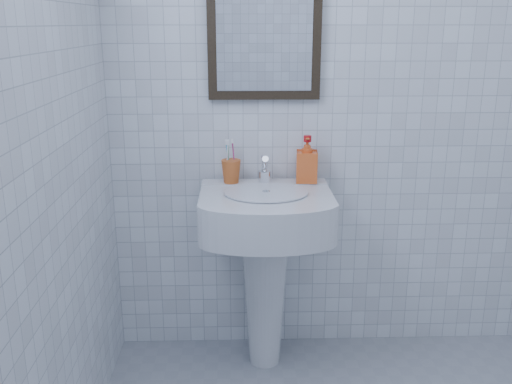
{
  "coord_description": "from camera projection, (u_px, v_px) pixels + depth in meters",
  "views": [
    {
      "loc": [
        -0.5,
        -1.4,
        1.57
      ],
      "look_at": [
        -0.43,
        0.86,
        0.9
      ],
      "focal_mm": 40.0,
      "sensor_mm": 36.0,
      "label": 1
    }
  ],
  "objects": [
    {
      "name": "wall_mirror",
      "position": [
        264.0,
        28.0,
        2.48
      ],
      "size": [
        0.5,
        0.04,
        0.62
      ],
      "color": "black",
      "rests_on": "wall_back"
    },
    {
      "name": "wall_back",
      "position": [
        348.0,
        96.0,
        2.6
      ],
      "size": [
        2.2,
        0.02,
        2.5
      ],
      "primitive_type": "cube",
      "color": "silver",
      "rests_on": "ground"
    },
    {
      "name": "faucet",
      "position": [
        265.0,
        171.0,
        2.58
      ],
      "size": [
        0.06,
        0.12,
        0.14
      ],
      "color": "silver",
      "rests_on": "washbasin"
    },
    {
      "name": "washbasin",
      "position": [
        265.0,
        249.0,
        2.57
      ],
      "size": [
        0.57,
        0.42,
        0.88
      ],
      "color": "silver",
      "rests_on": "ground"
    },
    {
      "name": "soap_dispenser",
      "position": [
        307.0,
        159.0,
        2.59
      ],
      "size": [
        0.1,
        0.11,
        0.21
      ],
      "primitive_type": "imported",
      "rotation": [
        0.0,
        0.0,
        -0.09
      ],
      "color": "#E14116",
      "rests_on": "washbasin"
    },
    {
      "name": "toothbrush_cup",
      "position": [
        231.0,
        171.0,
        2.58
      ],
      "size": [
        0.1,
        0.1,
        0.11
      ],
      "primitive_type": null,
      "rotation": [
        0.0,
        0.0,
        0.13
      ],
      "color": "#C45822",
      "rests_on": "washbasin"
    }
  ]
}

